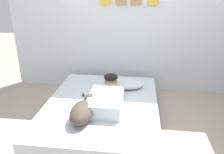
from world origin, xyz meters
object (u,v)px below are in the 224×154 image
object	(u,v)px
bed	(102,112)
person_lying	(107,95)
pillow	(126,84)
coffee_cup	(117,90)
cell_phone	(117,106)
dog	(83,110)

from	to	relation	value
bed	person_lying	bearing A→B (deg)	-1.15
pillow	coffee_cup	xyz separation A→B (m)	(-0.11, -0.20, -0.02)
coffee_cup	pillow	bearing A→B (deg)	62.07
pillow	cell_phone	bearing A→B (deg)	-96.89
coffee_cup	cell_phone	world-z (taller)	coffee_cup
pillow	dog	world-z (taller)	dog
person_lying	coffee_cup	size ratio (longest dim) A/B	7.36
bed	coffee_cup	distance (m)	0.40
bed	dog	xyz separation A→B (m)	(-0.15, -0.41, 0.25)
coffee_cup	cell_phone	size ratio (longest dim) A/B	0.89
bed	pillow	xyz separation A→B (m)	(0.28, 0.51, 0.20)
bed	coffee_cup	size ratio (longest dim) A/B	15.76
bed	dog	bearing A→B (deg)	-110.31
person_lying	cell_phone	size ratio (longest dim) A/B	6.57
bed	dog	world-z (taller)	dog
dog	pillow	bearing A→B (deg)	64.74
dog	coffee_cup	distance (m)	0.80
coffee_cup	person_lying	bearing A→B (deg)	-108.22
bed	pillow	world-z (taller)	pillow
bed	dog	size ratio (longest dim) A/B	3.43
bed	cell_phone	distance (m)	0.28
pillow	person_lying	world-z (taller)	person_lying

